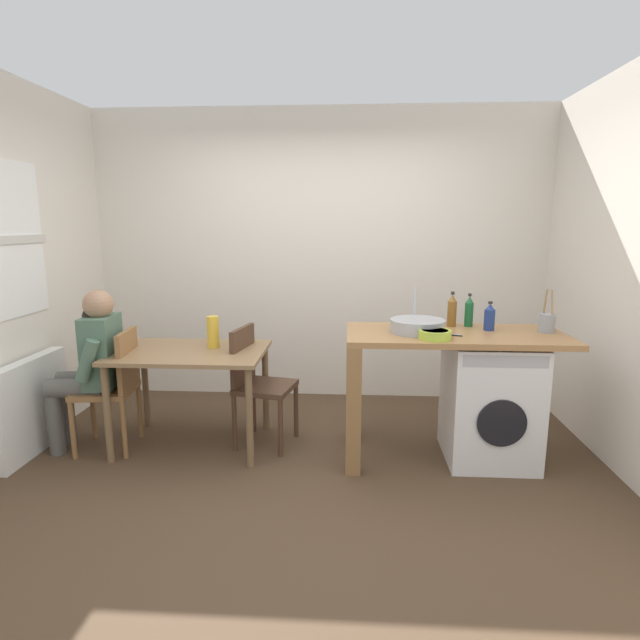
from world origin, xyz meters
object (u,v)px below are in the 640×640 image
(washing_machine, at_px, (490,401))
(bottle_squat_brown, at_px, (469,312))
(bottle_tall_green, at_px, (452,311))
(bottle_clear_small, at_px, (489,317))
(chair_person_seat, at_px, (115,383))
(mixing_bowl, at_px, (435,334))
(chair_opposite, at_px, (256,379))
(vase, at_px, (213,332))
(dining_table, at_px, (191,363))
(seated_person, at_px, (91,362))
(utensil_crock, at_px, (547,322))

(washing_machine, relative_size, bottle_squat_brown, 3.54)
(washing_machine, height_order, bottle_tall_green, bottle_tall_green)
(bottle_tall_green, xyz_separation_m, bottle_clear_small, (0.24, -0.12, -0.02))
(chair_person_seat, relative_size, bottle_squat_brown, 3.70)
(bottle_tall_green, xyz_separation_m, bottle_squat_brown, (0.12, 0.00, -0.01))
(mixing_bowl, bearing_deg, chair_opposite, 164.18)
(bottle_clear_small, xyz_separation_m, vase, (-2.01, 0.10, -0.15))
(chair_person_seat, relative_size, mixing_bowl, 4.20)
(dining_table, distance_m, bottle_clear_small, 2.19)
(bottle_clear_small, bearing_deg, mixing_bowl, -145.29)
(chair_person_seat, xyz_separation_m, bottle_squat_brown, (2.59, 0.22, 0.52))
(chair_person_seat, xyz_separation_m, bottle_tall_green, (2.47, 0.22, 0.53))
(bottle_tall_green, distance_m, mixing_bowl, 0.47)
(bottle_tall_green, bearing_deg, seated_person, -174.88)
(seated_person, relative_size, vase, 4.99)
(bottle_clear_small, bearing_deg, vase, 177.25)
(dining_table, distance_m, chair_opposite, 0.50)
(bottle_tall_green, height_order, mixing_bowl, bottle_tall_green)
(utensil_crock, distance_m, vase, 2.40)
(utensil_crock, bearing_deg, bottle_squat_brown, 160.71)
(washing_machine, bearing_deg, dining_table, 177.54)
(dining_table, distance_m, bottle_tall_green, 1.97)
(bottle_squat_brown, relative_size, mixing_bowl, 1.14)
(seated_person, bearing_deg, vase, -81.81)
(bottle_squat_brown, xyz_separation_m, mixing_bowl, (-0.31, -0.42, -0.08))
(bottle_squat_brown, bearing_deg, bottle_tall_green, -177.94)
(dining_table, xyz_separation_m, utensil_crock, (2.54, -0.04, 0.35))
(chair_opposite, xyz_separation_m, mixing_bowl, (1.26, -0.36, 0.45))
(dining_table, relative_size, bottle_clear_small, 5.35)
(dining_table, bearing_deg, chair_opposite, 7.79)
(chair_opposite, bearing_deg, washing_machine, 96.50)
(chair_opposite, distance_m, seated_person, 1.21)
(bottle_tall_green, relative_size, bottle_clear_small, 1.25)
(seated_person, bearing_deg, bottle_squat_brown, -90.50)
(washing_machine, distance_m, bottle_tall_green, 0.69)
(seated_person, distance_m, mixing_bowl, 2.46)
(vase, bearing_deg, chair_person_seat, -164.51)
(seated_person, bearing_deg, mixing_bowl, -99.77)
(dining_table, xyz_separation_m, seated_person, (-0.71, -0.11, 0.03))
(chair_person_seat, height_order, seated_person, seated_person)
(mixing_bowl, bearing_deg, vase, 166.14)
(chair_opposite, distance_m, bottle_clear_small, 1.76)
(utensil_crock, bearing_deg, vase, 176.62)
(seated_person, distance_m, vase, 0.90)
(dining_table, xyz_separation_m, chair_opposite, (0.48, 0.07, -0.14))
(washing_machine, xyz_separation_m, mixing_bowl, (-0.44, -0.20, 0.52))
(chair_person_seat, relative_size, vase, 3.74)
(chair_person_seat, bearing_deg, chair_opposite, -86.70)
(seated_person, bearing_deg, washing_machine, -95.19)
(bottle_clear_small, distance_m, mixing_bowl, 0.52)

